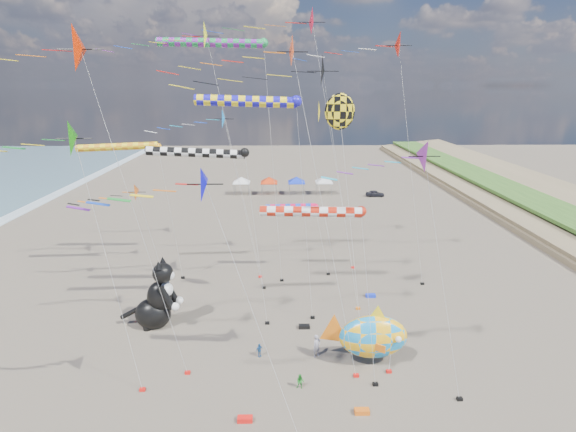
# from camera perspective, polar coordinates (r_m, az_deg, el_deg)

# --- Properties ---
(delta_kite_0) EXTENTS (12.82, 2.49, 24.49)m
(delta_kite_0) POSITION_cam_1_polar(r_m,az_deg,el_deg) (41.00, -10.92, 21.29)
(delta_kite_0) COLOR #F7FF1F
(delta_kite_0) RESTS_ON ground
(delta_kite_1) EXTENTS (11.48, 2.54, 23.92)m
(delta_kite_1) POSITION_cam_1_polar(r_m,az_deg,el_deg) (42.54, 14.93, 20.06)
(delta_kite_1) COLOR #EF1602
(delta_kite_1) RESTS_ON ground
(delta_kite_2) EXTENTS (9.80, 2.02, 17.29)m
(delta_kite_2) POSITION_cam_1_polar(r_m,az_deg,el_deg) (43.50, -8.96, 11.79)
(delta_kite_2) COLOR #1582E1
(delta_kite_2) RESTS_ON ground
(delta_kite_3) EXTENTS (11.10, 2.02, 22.12)m
(delta_kite_3) POSITION_cam_1_polar(r_m,az_deg,el_deg) (26.34, -0.24, 19.71)
(delta_kite_3) COLOR #FF4C1A
(delta_kite_3) RESTS_ON ground
(delta_kite_4) EXTENTS (13.47, 2.82, 22.57)m
(delta_kite_4) POSITION_cam_1_polar(r_m,az_deg,el_deg) (29.13, -25.07, 18.28)
(delta_kite_4) COLOR #EC2802
(delta_kite_4) RESTS_ON ground
(delta_kite_5) EXTENTS (9.98, 1.91, 15.71)m
(delta_kite_5) POSITION_cam_1_polar(r_m,az_deg,el_deg) (20.59, -10.35, 2.64)
(delta_kite_5) COLOR #0A08D1
(delta_kite_5) RESTS_ON ground
(delta_kite_6) EXTENTS (8.77, 1.79, 10.71)m
(delta_kite_6) POSITION_cam_1_polar(r_m,az_deg,el_deg) (43.76, -20.52, 2.37)
(delta_kite_6) COLOR orange
(delta_kite_6) RESTS_ON ground
(delta_kite_7) EXTENTS (8.95, 1.93, 16.51)m
(delta_kite_7) POSITION_cam_1_polar(r_m,az_deg,el_deg) (25.12, 15.42, 6.67)
(delta_kite_7) COLOR purple
(delta_kite_7) RESTS_ON ground
(delta_kite_8) EXTENTS (16.23, 2.83, 26.52)m
(delta_kite_8) POSITION_cam_1_polar(r_m,az_deg,el_deg) (45.67, 2.31, 23.36)
(delta_kite_8) COLOR red
(delta_kite_8) RESTS_ON ground
(delta_kite_9) EXTENTS (10.06, 2.28, 17.50)m
(delta_kite_9) POSITION_cam_1_polar(r_m,az_deg,el_deg) (28.24, -27.89, 8.13)
(delta_kite_9) COLOR #19890E
(delta_kite_9) RESTS_ON ground
(delta_kite_10) EXTENTS (13.78, 2.69, 21.65)m
(delta_kite_10) POSITION_cam_1_polar(r_m,az_deg,el_deg) (36.06, 4.21, 17.58)
(delta_kite_10) COLOR black
(delta_kite_10) RESTS_ON ground
(windsock_0) EXTENTS (9.29, 0.73, 13.96)m
(windsock_0) POSITION_cam_1_polar(r_m,az_deg,el_deg) (45.78, -20.37, 8.16)
(windsock_0) COLOR orange
(windsock_0) RESTS_ON ground
(windsock_1) EXTENTS (6.66, 0.71, 7.78)m
(windsock_1) POSITION_cam_1_polar(r_m,az_deg,el_deg) (45.10, 0.79, 1.08)
(windsock_1) COLOR #E10F46
(windsock_1) RESTS_ON ground
(windsock_2) EXTENTS (11.04, 0.80, 23.16)m
(windsock_2) POSITION_cam_1_polar(r_m,az_deg,el_deg) (42.56, -9.23, 20.77)
(windsock_2) COLOR #1A9146
(windsock_2) RESTS_ON ground
(windsock_3) EXTENTS (7.64, 0.65, 12.36)m
(windsock_3) POSITION_cam_1_polar(r_m,az_deg,el_deg) (26.43, 3.64, 0.37)
(windsock_3) COLOR red
(windsock_3) RESTS_ON ground
(windsock_4) EXTENTS (8.96, 0.71, 14.71)m
(windsock_4) POSITION_cam_1_polar(r_m,az_deg,el_deg) (34.34, -11.00, 7.77)
(windsock_4) COLOR black
(windsock_4) RESTS_ON ground
(windsock_5) EXTENTS (9.18, 0.85, 18.47)m
(windsock_5) POSITION_cam_1_polar(r_m,az_deg,el_deg) (34.42, -4.65, 14.21)
(windsock_5) COLOR #1913C1
(windsock_5) RESTS_ON ground
(angelfish_kite) EXTENTS (3.74, 3.02, 18.66)m
(angelfish_kite) POSITION_cam_1_polar(r_m,az_deg,el_deg) (33.72, 6.25, 12.81)
(angelfish_kite) COLOR yellow
(angelfish_kite) RESTS_ON ground
(cat_inflatable) EXTENTS (4.60, 2.60, 5.97)m
(cat_inflatable) POSITION_cam_1_polar(r_m,az_deg,el_deg) (38.48, -16.50, -9.33)
(cat_inflatable) COLOR black
(cat_inflatable) RESTS_ON ground
(fish_inflatable) EXTENTS (6.50, 3.08, 4.69)m
(fish_inflatable) POSITION_cam_1_polar(r_m,az_deg,el_deg) (33.10, 10.66, -14.81)
(fish_inflatable) COLOR #158AD4
(fish_inflatable) RESTS_ON ground
(person_adult) EXTENTS (0.75, 0.69, 1.73)m
(person_adult) POSITION_cam_1_polar(r_m,az_deg,el_deg) (34.20, 3.66, -16.13)
(person_adult) COLOR #908E9F
(person_adult) RESTS_ON ground
(child_green) EXTENTS (0.58, 0.50, 1.04)m
(child_green) POSITION_cam_1_polar(r_m,az_deg,el_deg) (31.32, 1.57, -20.28)
(child_green) COLOR #208526
(child_green) RESTS_ON ground
(child_blue) EXTENTS (0.64, 0.59, 1.05)m
(child_blue) POSITION_cam_1_polar(r_m,az_deg,el_deg) (34.36, -3.66, -16.64)
(child_blue) COLOR #1B5196
(child_blue) RESTS_ON ground
(kite_bag_0) EXTENTS (0.90, 0.44, 0.30)m
(kite_bag_0) POSITION_cam_1_polar(r_m,az_deg,el_deg) (30.03, 9.37, -23.28)
(kite_bag_0) COLOR #DE5D12
(kite_bag_0) RESTS_ON ground
(kite_bag_1) EXTENTS (0.90, 0.44, 0.30)m
(kite_bag_1) POSITION_cam_1_polar(r_m,az_deg,el_deg) (29.29, -5.48, -24.29)
(kite_bag_1) COLOR red
(kite_bag_1) RESTS_ON ground
(kite_bag_2) EXTENTS (0.90, 0.44, 0.30)m
(kite_bag_2) POSITION_cam_1_polar(r_m,az_deg,el_deg) (43.58, 10.44, -9.92)
(kite_bag_2) COLOR #1630DE
(kite_bag_2) RESTS_ON ground
(kite_bag_3) EXTENTS (0.90, 0.44, 0.30)m
(kite_bag_3) POSITION_cam_1_polar(r_m,az_deg,el_deg) (37.93, 2.07, -13.85)
(kite_bag_3) COLOR black
(kite_bag_3) RESTS_ON ground
(tent_row) EXTENTS (19.20, 4.20, 3.80)m
(tent_row) POSITION_cam_1_polar(r_m,az_deg,el_deg) (81.61, -0.67, 4.91)
(tent_row) COLOR white
(tent_row) RESTS_ON ground
(parked_car) EXTENTS (3.42, 1.71, 1.12)m
(parked_car) POSITION_cam_1_polar(r_m,az_deg,el_deg) (82.06, 10.99, 2.82)
(parked_car) COLOR #26262D
(parked_car) RESTS_ON ground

